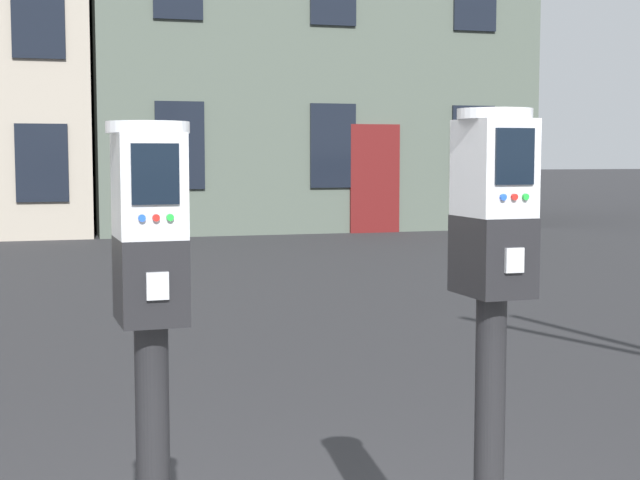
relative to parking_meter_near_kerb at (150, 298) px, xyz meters
The scene contains 2 objects.
parking_meter_near_kerb is the anchor object (origin of this frame).
parking_meter_twin_adjacent 0.99m from the parking_meter_near_kerb, ahead, with size 0.22×0.26×1.53m.
Camera 1 is at (-0.88, -2.61, 1.54)m, focal length 53.62 mm.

